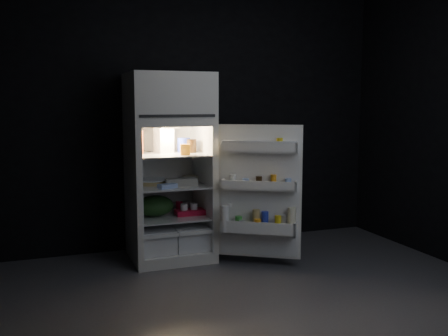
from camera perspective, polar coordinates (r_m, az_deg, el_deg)
name	(u,v)px	position (r m, az deg, el deg)	size (l,w,h in m)	color
floor	(267,300)	(3.98, 4.90, -14.78)	(4.00, 3.40, 0.00)	#505055
wall_back	(199,118)	(5.27, -2.83, 5.77)	(4.00, 0.00, 2.70)	black
wall_front	(444,140)	(2.27, 23.82, 2.98)	(4.00, 0.00, 2.70)	black
refrigerator	(169,160)	(4.82, -6.35, 0.88)	(0.76, 0.71, 1.78)	white
fridge_door	(260,194)	(4.54, 4.10, -2.93)	(0.71, 0.54, 1.22)	white
milk_jug	(164,140)	(4.83, -6.92, 3.16)	(0.15, 0.15, 0.24)	white
mayo_jar	(184,145)	(4.85, -4.61, 2.61)	(0.12, 0.12, 0.14)	#2132B7
jam_jar	(191,146)	(4.83, -3.79, 2.54)	(0.11, 0.11, 0.13)	black
amber_bottle	(139,142)	(4.77, -9.67, 2.93)	(0.08, 0.08, 0.22)	#B34C1C
small_carton	(185,150)	(4.62, -4.46, 2.12)	(0.09, 0.07, 0.10)	orange
egg_carton	(181,182)	(4.73, -4.88, -1.60)	(0.30, 0.11, 0.07)	gray
pie	(151,182)	(4.85, -8.31, -1.62)	(0.27, 0.27, 0.04)	tan
flat_package	(167,186)	(4.61, -6.48, -2.05)	(0.17, 0.09, 0.04)	#8FAADD
wrapped_pkg	(190,178)	(5.03, -3.85, -1.16)	(0.13, 0.11, 0.05)	#EFE9C4
produce_bag	(155,206)	(4.84, -7.91, -4.30)	(0.36, 0.31, 0.20)	#193815
yogurt_tray	(190,212)	(4.87, -3.90, -5.05)	(0.29, 0.15, 0.05)	red
small_can_red	(179,206)	(5.07, -5.14, -4.34)	(0.07, 0.07, 0.09)	red
small_can_silver	(187,206)	(5.08, -4.27, -4.31)	(0.07, 0.07, 0.09)	silver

